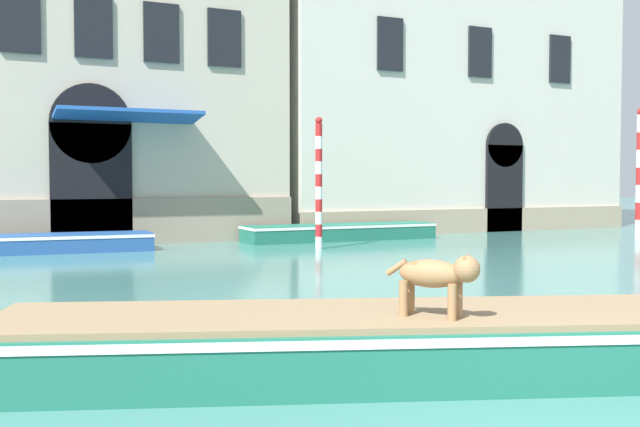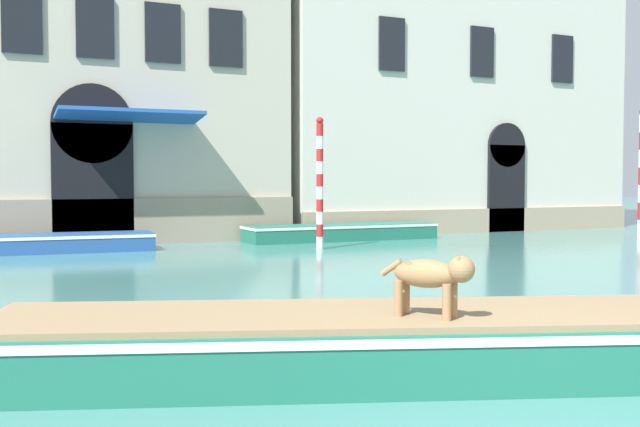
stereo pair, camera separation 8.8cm
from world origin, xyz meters
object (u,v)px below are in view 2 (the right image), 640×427
dog_on_deck (432,275)px  mooring_pole_0 (320,183)px  boat_moored_near_palazzo (59,242)px  boat_foreground (424,340)px  boat_moored_far (342,232)px

dog_on_deck → mooring_pole_0: 13.56m
dog_on_deck → boat_moored_near_palazzo: 15.02m
dog_on_deck → boat_moored_near_palazzo: (-1.85, 14.89, -0.77)m
dog_on_deck → mooring_pole_0: bearing=122.4°
boat_foreground → boat_moored_near_palazzo: (-1.98, 14.55, -0.08)m
boat_foreground → boat_moored_far: size_ratio=1.40×
boat_foreground → boat_moored_far: boat_foreground is taller
boat_moored_near_palazzo → dog_on_deck: bearing=-78.8°
boat_moored_near_palazzo → boat_moored_far: 8.48m
boat_moored_far → boat_moored_near_palazzo: bearing=-177.7°
boat_foreground → dog_on_deck: 0.78m
dog_on_deck → boat_foreground: bearing=121.9°
dog_on_deck → boat_moored_near_palazzo: dog_on_deck is taller
boat_foreground → boat_moored_near_palazzo: boat_foreground is taller
boat_foreground → dog_on_deck: bearing=-90.6°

